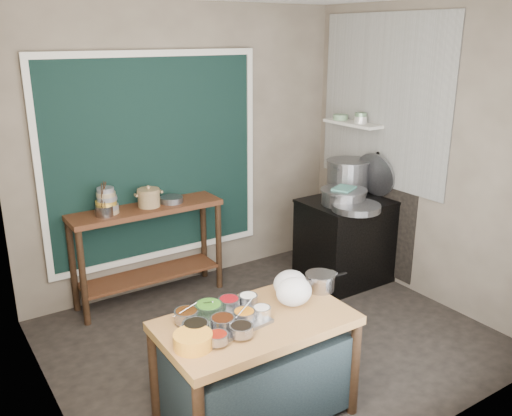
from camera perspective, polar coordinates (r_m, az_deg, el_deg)
floor at (r=4.79m, az=1.57°, el=-13.73°), size 3.50×3.00×0.02m
back_wall at (r=5.49m, az=-7.42°, el=6.18°), size 3.50×0.02×2.80m
left_wall at (r=3.56m, az=-22.15°, el=-1.51°), size 0.02×3.00×2.80m
right_wall at (r=5.41m, az=17.24°, el=5.34°), size 0.02×3.00×2.80m
curtain_panel at (r=5.33m, az=-10.59°, el=5.11°), size 2.10×0.02×1.90m
curtain_frame at (r=5.32m, az=-10.55°, el=5.09°), size 2.22×0.03×2.02m
tile_panel at (r=5.67m, az=13.19°, el=10.85°), size 0.02×1.70×1.70m
soot_patch at (r=5.99m, az=11.76°, el=-0.00°), size 0.01×1.30×1.30m
wall_shelf at (r=5.84m, az=10.16°, el=8.75°), size 0.22×0.70×0.03m
prep_table at (r=3.75m, az=-0.02°, el=-16.62°), size 1.26×0.73×0.75m
back_counter at (r=5.35m, az=-11.22°, el=-4.72°), size 1.45×0.40×0.95m
stove_block at (r=5.75m, az=9.53°, el=-3.52°), size 0.90×0.68×0.85m
stove_top at (r=5.61m, az=9.76°, el=0.67°), size 0.92×0.69×0.03m
condiment_tray at (r=3.50m, az=-3.23°, el=-11.99°), size 0.54×0.42×0.02m
condiment_bowls at (r=3.48m, az=-3.73°, el=-11.33°), size 0.62×0.49×0.07m
yellow_basin at (r=3.27m, az=-6.65°, el=-13.70°), size 0.24×0.24×0.09m
saucepan at (r=3.93m, az=6.76°, el=-7.71°), size 0.23×0.23×0.12m
plastic_bag_a at (r=3.69m, az=4.02°, el=-8.77°), size 0.31×0.28×0.19m
plastic_bag_b at (r=3.82m, az=3.59°, el=-7.91°), size 0.27×0.24×0.18m
bowl_stack at (r=5.05m, az=-15.43°, el=0.60°), size 0.22×0.22×0.24m
utensil_cup at (r=5.00m, az=-15.68°, el=-0.27°), size 0.17×0.17×0.10m
ceramic_crock at (r=5.17m, az=-11.21°, el=0.96°), size 0.23×0.23×0.15m
wide_bowl at (r=5.27m, az=-8.89°, el=0.88°), size 0.29×0.29×0.06m
stock_pot at (r=5.79m, az=9.60°, el=3.25°), size 0.58×0.58×0.36m
pot_lid at (r=5.73m, az=12.41°, el=3.45°), size 0.17×0.48×0.47m
steamer at (r=5.45m, az=9.21°, el=1.19°), size 0.63×0.63×0.15m
green_cloth at (r=5.42m, az=9.25°, el=2.06°), size 0.29×0.26×0.02m
shallow_pan at (r=5.28m, az=10.50°, el=0.07°), size 0.48×0.48×0.06m
shelf_bowl_stack at (r=5.76m, az=10.93°, el=9.24°), size 0.14×0.14×0.11m
shelf_bowl_green at (r=5.98m, az=8.89°, el=9.43°), size 0.17×0.17×0.06m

